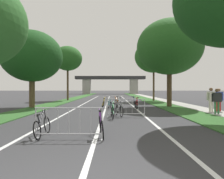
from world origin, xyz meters
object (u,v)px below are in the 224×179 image
Objects in this scene: bicycle_white_5 at (119,104)px; pedestrian_with_backpack at (219,98)px; bicycle_purple_6 at (101,125)px; bicycle_blue_1 at (135,103)px; crowd_barrier_nearest at (69,123)px; bicycle_black_2 at (42,126)px; bicycle_red_9 at (136,104)px; tree_left_pine_far at (68,59)px; tree_left_maple_mid at (32,56)px; bicycle_teal_0 at (110,104)px; bicycle_green_3 at (113,112)px; pedestrian_waiting at (211,98)px; bicycle_silver_8 at (119,110)px; crowd_barrier_second at (126,108)px; tree_right_oak_near at (169,47)px; tree_right_pine_near at (154,57)px; pedestrian_strolling at (217,99)px; bicycle_orange_4 at (117,103)px; crowd_barrier_third at (119,102)px; bicycle_yellow_7 at (103,104)px.

pedestrian_with_backpack reaches higher than bicycle_white_5.
bicycle_blue_1 is at bearing 69.62° from bicycle_purple_6.
bicycle_black_2 is (-1.01, 0.39, -0.16)m from crowd_barrier_nearest.
bicycle_red_9 is at bearing 62.65° from bicycle_black_2.
bicycle_blue_1 is at bearing -50.28° from tree_left_pine_far.
tree_left_pine_far reaches higher than tree_left_maple_mid.
bicycle_teal_0 is at bearing -5.87° from tree_left_maple_mid.
pedestrian_waiting reaches higher than bicycle_green_3.
bicycle_purple_6 is at bearing 67.38° from bicycle_silver_8.
bicycle_blue_1 is at bearing 21.59° from bicycle_white_5.
crowd_barrier_second is 5.67m from bicycle_blue_1.
bicycle_white_5 is at bearing -141.96° from bicycle_blue_1.
pedestrian_with_backpack is (14.27, -3.20, -3.40)m from tree_left_maple_mid.
tree_right_oak_near is 0.99× the size of tree_right_pine_near.
pedestrian_with_backpack reaches higher than crowd_barrier_second.
crowd_barrier_second is at bearing -103.97° from bicycle_red_9.
bicycle_red_9 is at bearing 68.03° from bicycle_purple_6.
crowd_barrier_second is at bearing -108.23° from tree_right_pine_near.
bicycle_red_9 is at bearing -23.31° from pedestrian_strolling.
bicycle_orange_4 is (-4.75, -0.76, -5.03)m from tree_right_oak_near.
tree_right_pine_near reaches higher than bicycle_purple_6.
bicycle_orange_4 is 1.01× the size of pedestrian_waiting.
tree_right_oak_near reaches higher than bicycle_red_9.
bicycle_black_2 is at bearing -65.73° from tree_left_maple_mid.
bicycle_silver_8 is (2.86, 5.01, 0.01)m from bicycle_black_2.
tree_left_maple_mid is 3.94× the size of pedestrian_with_backpack.
crowd_barrier_second is 1.00× the size of crowd_barrier_third.
bicycle_silver_8 is at bearing 61.95° from bicycle_green_3.
crowd_barrier_third is at bearing -84.86° from bicycle_orange_4.
bicycle_purple_6 is at bearing -104.12° from bicycle_red_9.
pedestrian_strolling is at bearing 36.02° from crowd_barrier_nearest.
bicycle_teal_0 is (6.68, -0.69, -4.07)m from tree_left_maple_mid.
bicycle_red_9 is (-3.21, -1.66, -5.04)m from tree_right_oak_near.
tree_right_oak_near is 7.14m from pedestrian_strolling.
tree_right_oak_near is 6.04m from bicycle_blue_1.
bicycle_silver_8 is 0.98× the size of pedestrian_waiting.
bicycle_green_3 is at bearing 72.04° from crowd_barrier_nearest.
tree_left_maple_mid is 3.75× the size of bicycle_red_9.
crowd_barrier_second is at bearing 124.04° from bicycle_silver_8.
crowd_barrier_third is (2.02, 10.08, 0.00)m from crowd_barrier_nearest.
crowd_barrier_second is (-4.40, -6.24, -4.90)m from tree_right_oak_near.
bicycle_teal_0 is 4.22m from bicycle_silver_8.
tree_right_pine_near reaches higher than bicycle_orange_4.
bicycle_green_3 is (1.45, 4.47, -0.16)m from crowd_barrier_nearest.
tree_left_pine_far is at bearing 106.41° from bicycle_green_3.
bicycle_blue_1 is 1.67m from bicycle_white_5.
bicycle_black_2 reaches higher than bicycle_purple_6.
bicycle_teal_0 is 0.95× the size of bicycle_purple_6.
bicycle_purple_6 is (-0.19, -9.08, 0.02)m from bicycle_teal_0.
crowd_barrier_second reaches higher than bicycle_yellow_7.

